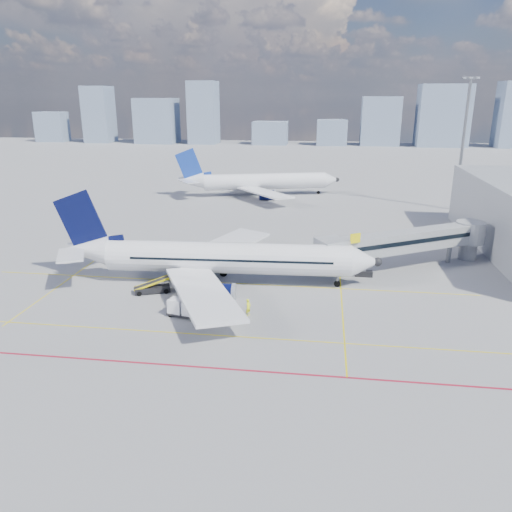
{
  "coord_description": "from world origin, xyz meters",
  "views": [
    {
      "loc": [
        11.41,
        -48.59,
        22.14
      ],
      "look_at": [
        3.86,
        6.98,
        4.0
      ],
      "focal_mm": 35.0,
      "sensor_mm": 36.0,
      "label": 1
    }
  ],
  "objects": [
    {
      "name": "main_aircraft",
      "position": [
        -1.4,
        7.86,
        3.22
      ],
      "size": [
        39.66,
        34.53,
        11.56
      ],
      "rotation": [
        0.0,
        0.0,
        0.05
      ],
      "color": "silver",
      "rests_on": "ground"
    },
    {
      "name": "cargo_dolly",
      "position": [
        -2.53,
        -2.23,
        1.01
      ],
      "size": [
        3.62,
        2.22,
        1.85
      ],
      "rotation": [
        0.0,
        0.0,
        -0.23
      ],
      "color": "black",
      "rests_on": "ground"
    },
    {
      "name": "ground",
      "position": [
        0.0,
        0.0,
        0.0
      ],
      "size": [
        420.0,
        420.0,
        0.0
      ],
      "primitive_type": "plane",
      "color": "gray",
      "rests_on": "ground"
    },
    {
      "name": "ramp_worker",
      "position": [
        4.13,
        -1.06,
        0.92
      ],
      "size": [
        0.69,
        0.8,
        1.85
      ],
      "primitive_type": "imported",
      "rotation": [
        0.0,
        0.0,
        1.12
      ],
      "color": "yellow",
      "rests_on": "ground"
    },
    {
      "name": "apron_markings",
      "position": [
        -0.58,
        -3.91,
        0.01
      ],
      "size": [
        90.0,
        35.12,
        0.01
      ],
      "color": "#DAC70B",
      "rests_on": "ground"
    },
    {
      "name": "belt_loader",
      "position": [
        -7.86,
        3.78,
        0.61
      ],
      "size": [
        5.79,
        3.36,
        2.37
      ],
      "rotation": [
        0.0,
        0.0,
        0.39
      ],
      "color": "black",
      "rests_on": "ground"
    },
    {
      "name": "jet_bridge",
      "position": [
        23.51,
        16.91,
        3.74
      ],
      "size": [
        23.55,
        15.78,
        6.3
      ],
      "color": "gray",
      "rests_on": "ground"
    },
    {
      "name": "floodlight_mast_ne",
      "position": [
        38.0,
        55.0,
        13.59
      ],
      "size": [
        3.2,
        0.61,
        25.45
      ],
      "color": "slate",
      "rests_on": "ground"
    },
    {
      "name": "baggage_tug",
      "position": [
        0.99,
        -1.45,
        0.81
      ],
      "size": [
        2.76,
        2.22,
        1.7
      ],
      "rotation": [
        0.0,
        0.0,
        -0.36
      ],
      "color": "silver",
      "rests_on": "ground"
    },
    {
      "name": "second_aircraft",
      "position": [
        -3.45,
        64.3,
        3.22
      ],
      "size": [
        37.04,
        31.73,
        11.03
      ],
      "rotation": [
        0.0,
        0.0,
        0.27
      ],
      "color": "silver",
      "rests_on": "ground"
    },
    {
      "name": "distant_skyline",
      "position": [
        4.71,
        190.0,
        11.24
      ],
      "size": [
        255.38,
        15.93,
        28.43
      ],
      "color": "slate",
      "rests_on": "ground"
    }
  ]
}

